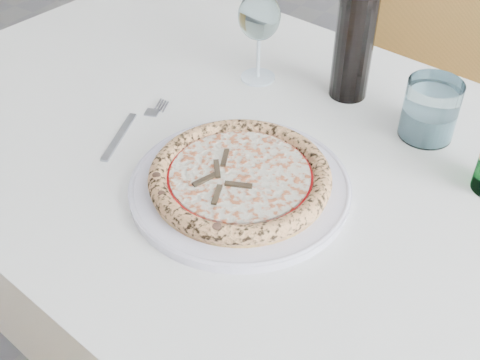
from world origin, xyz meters
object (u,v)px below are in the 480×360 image
at_px(wine_glass, 259,18).
at_px(wine_bottle, 355,35).
at_px(dining_table, 272,196).
at_px(plate, 240,186).
at_px(tumbler, 429,113).
at_px(chair_far, 416,67).
at_px(pizza, 240,177).

distance_m(wine_glass, wine_bottle, 0.17).
distance_m(dining_table, wine_bottle, 0.31).
height_order(wine_glass, wine_bottle, wine_bottle).
xyz_separation_m(plate, wine_bottle, (0.02, 0.33, 0.11)).
bearing_deg(wine_bottle, plate, -92.96).
bearing_deg(tumbler, chair_far, 108.45).
height_order(wine_glass, tumbler, wine_glass).
relative_size(plate, wine_bottle, 1.19).
bearing_deg(wine_glass, pizza, -62.57).
height_order(dining_table, pizza, pizza).
xyz_separation_m(tumbler, wine_bottle, (-0.16, 0.04, 0.08)).
height_order(plate, pizza, pizza).
relative_size(pizza, wine_bottle, 0.97).
bearing_deg(chair_far, plate, -88.72).
distance_m(wine_glass, tumbler, 0.34).
distance_m(plate, wine_glass, 0.34).
bearing_deg(tumbler, plate, -122.10).
height_order(plate, wine_bottle, wine_bottle).
relative_size(dining_table, wine_glass, 8.95).
distance_m(plate, pizza, 0.02).
bearing_deg(chair_far, wine_glass, -102.14).
bearing_deg(wine_bottle, pizza, -92.96).
distance_m(plate, wine_bottle, 0.35).
bearing_deg(pizza, wine_glass, 117.43).
bearing_deg(wine_bottle, dining_table, -94.24).
bearing_deg(wine_glass, dining_table, -51.53).
bearing_deg(plate, tumbler, 57.90).
xyz_separation_m(chair_far, tumbler, (0.20, -0.60, 0.27)).
bearing_deg(wine_bottle, tumbler, -14.74).
xyz_separation_m(chair_far, wine_glass, (-0.13, -0.60, 0.35)).
xyz_separation_m(dining_table, plate, (0.00, -0.10, 0.10)).
height_order(chair_far, wine_glass, chair_far).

